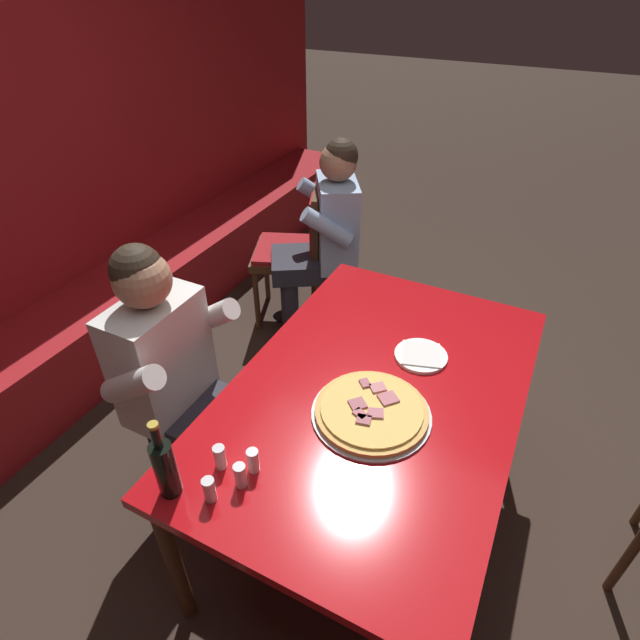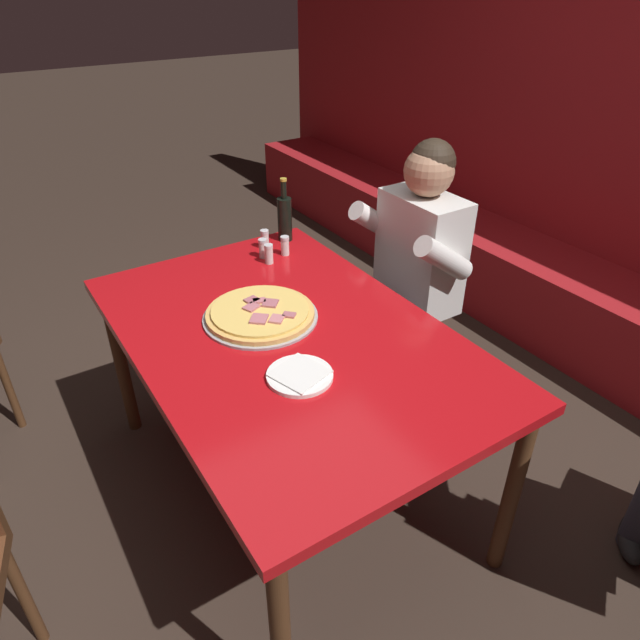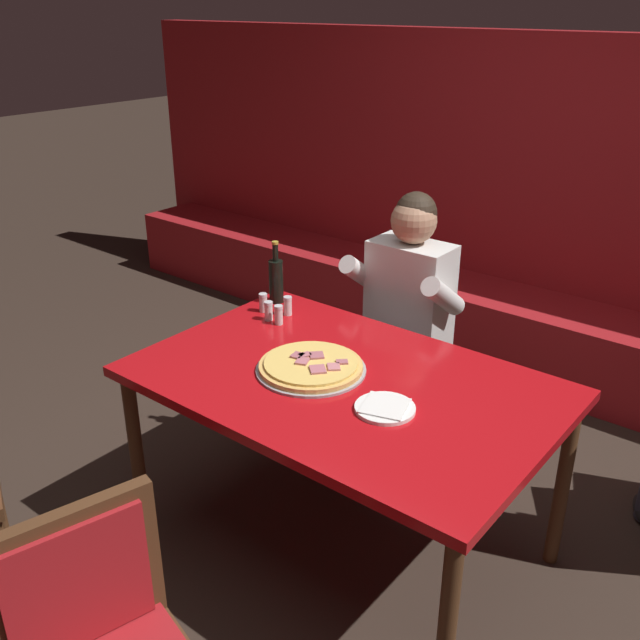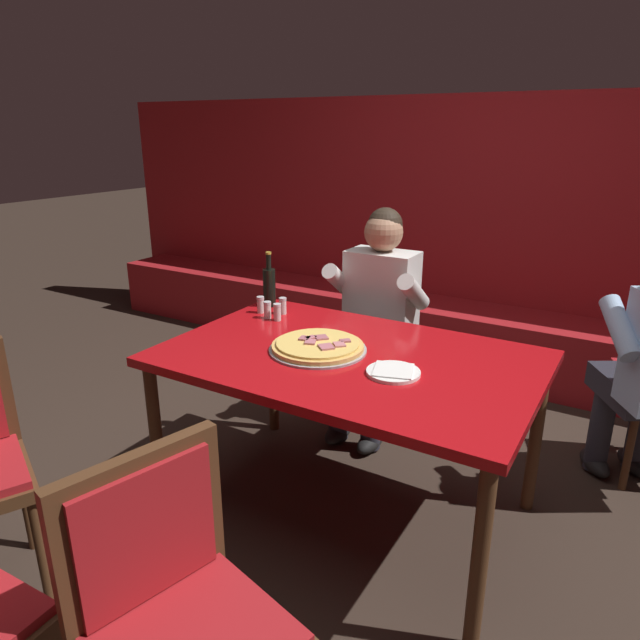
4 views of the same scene
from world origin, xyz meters
name	(u,v)px [view 4 (image 4 of 4)]	position (x,y,z in m)	size (l,w,h in m)	color
ground_plane	(346,509)	(0.00, 0.00, 0.00)	(24.00, 24.00, 0.00)	#33261E
booth_wall_panel	(491,233)	(0.00, 2.18, 0.95)	(6.80, 0.16, 1.90)	#A3191E
booth_bench	(469,340)	(0.00, 1.86, 0.23)	(6.46, 0.48, 0.46)	#A3191E
main_dining_table	(348,369)	(0.00, 0.00, 0.70)	(1.55, 1.01, 0.77)	#4C2D19
pizza	(318,346)	(-0.13, -0.03, 0.79)	(0.42, 0.42, 0.05)	#9E9EA3
plate_white_paper	(393,372)	(0.24, -0.09, 0.78)	(0.21, 0.21, 0.02)	white
beer_bottle	(269,286)	(-0.68, 0.39, 0.88)	(0.07, 0.07, 0.29)	black
shaker_black_pepper	(261,305)	(-0.65, 0.27, 0.81)	(0.04, 0.04, 0.09)	silver
shaker_parmesan	(283,307)	(-0.54, 0.31, 0.81)	(0.04, 0.04, 0.09)	silver
shaker_oregano	(267,311)	(-0.57, 0.21, 0.81)	(0.04, 0.04, 0.09)	silver
shaker_red_pepper_flakes	(277,313)	(-0.51, 0.21, 0.81)	(0.04, 0.04, 0.09)	silver
diner_seated_blue_shirt	(374,314)	(-0.23, 0.74, 0.71)	(0.53, 0.53, 1.27)	black
dining_chair_by_booth	(175,609)	(0.18, -1.22, 0.57)	(0.54, 0.54, 0.95)	#4C2D19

